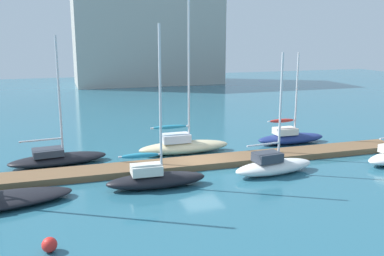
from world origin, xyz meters
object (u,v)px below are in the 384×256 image
object	(u,v)px
harbor_building_distant	(147,22)
sailboat_2	(155,177)
sailboat_5	(290,137)
sailboat_1	(57,158)
sailboat_3	(183,144)
mooring_buoy_red	(49,245)
sailboat_4	(273,165)

from	to	relation	value
harbor_building_distant	sailboat_2	bearing A→B (deg)	-101.69
sailboat_2	sailboat_5	xyz separation A→B (m)	(11.87, 6.24, -0.06)
sailboat_2	harbor_building_distant	world-z (taller)	harbor_building_distant
sailboat_1	sailboat_3	bearing A→B (deg)	-5.82
sailboat_2	harbor_building_distant	distance (m)	50.89
mooring_buoy_red	sailboat_3	bearing A→B (deg)	53.08
sailboat_1	harbor_building_distant	world-z (taller)	harbor_building_distant
sailboat_1	harbor_building_distant	size ratio (longest dim) A/B	0.35
sailboat_4	sailboat_5	bearing A→B (deg)	45.73
harbor_building_distant	sailboat_5	bearing A→B (deg)	-87.68
sailboat_5	mooring_buoy_red	bearing A→B (deg)	-145.00
harbor_building_distant	mooring_buoy_red	bearing A→B (deg)	-105.89
harbor_building_distant	sailboat_1	bearing A→B (deg)	-109.35
sailboat_2	mooring_buoy_red	world-z (taller)	sailboat_2
sailboat_1	sailboat_3	size ratio (longest dim) A/B	0.75
sailboat_3	mooring_buoy_red	bearing A→B (deg)	-127.24
sailboat_2	mooring_buoy_red	bearing A→B (deg)	-132.19
sailboat_5	harbor_building_distant	distance (m)	43.81
mooring_buoy_red	sailboat_2	bearing A→B (deg)	46.23
sailboat_1	sailboat_4	bearing A→B (deg)	-32.25
sailboat_1	harbor_building_distant	bearing A→B (deg)	64.09
mooring_buoy_red	harbor_building_distant	size ratio (longest dim) A/B	0.03
sailboat_1	mooring_buoy_red	xyz separation A→B (m)	(-0.45, -11.63, -0.17)
sailboat_4	sailboat_5	xyz separation A→B (m)	(4.69, 6.12, -0.01)
mooring_buoy_red	sailboat_5	bearing A→B (deg)	34.52
sailboat_2	sailboat_4	world-z (taller)	sailboat_2
harbor_building_distant	sailboat_4	bearing A→B (deg)	-93.46
sailboat_5	sailboat_1	bearing A→B (deg)	-178.61
mooring_buoy_red	harbor_building_distant	xyz separation A→B (m)	(15.56, 54.66, 9.55)
sailboat_2	sailboat_1	bearing A→B (deg)	131.39
sailboat_3	mooring_buoy_red	world-z (taller)	sailboat_3
sailboat_3	harbor_building_distant	size ratio (longest dim) A/B	0.46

